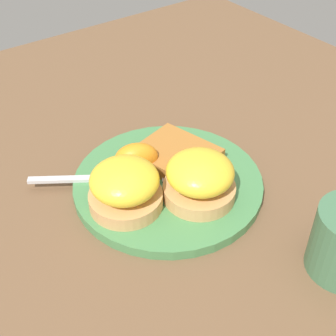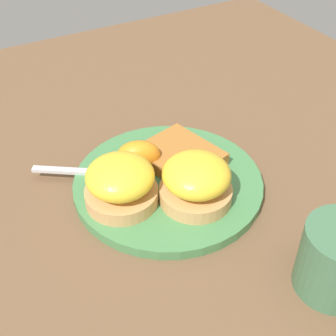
# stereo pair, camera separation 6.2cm
# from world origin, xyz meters

# --- Properties ---
(ground_plane) EXTENTS (1.10, 1.10, 0.00)m
(ground_plane) POSITION_xyz_m (0.00, 0.00, 0.00)
(ground_plane) COLOR brown
(plate) EXTENTS (0.26, 0.26, 0.01)m
(plate) POSITION_xyz_m (0.00, 0.00, 0.01)
(plate) COLOR #47844C
(plate) RESTS_ON ground_plane
(sandwich_benedict_left) EXTENTS (0.09, 0.09, 0.06)m
(sandwich_benedict_left) POSITION_xyz_m (0.01, -0.07, 0.04)
(sandwich_benedict_left) COLOR tan
(sandwich_benedict_left) RESTS_ON plate
(sandwich_benedict_right) EXTENTS (0.09, 0.09, 0.06)m
(sandwich_benedict_right) POSITION_xyz_m (0.05, 0.01, 0.04)
(sandwich_benedict_right) COLOR tan
(sandwich_benedict_right) RESTS_ON plate
(hashbrown_patty) EXTENTS (0.12, 0.11, 0.02)m
(hashbrown_patty) POSITION_xyz_m (-0.03, 0.03, 0.02)
(hashbrown_patty) COLOR #AA6A2B
(hashbrown_patty) RESTS_ON plate
(orange_wedge) EXTENTS (0.06, 0.07, 0.04)m
(orange_wedge) POSITION_xyz_m (-0.04, -0.02, 0.04)
(orange_wedge) COLOR orange
(orange_wedge) RESTS_ON plate
(fork) EXTENTS (0.14, 0.20, 0.00)m
(fork) POSITION_xyz_m (-0.04, -0.05, 0.02)
(fork) COLOR silver
(fork) RESTS_ON plate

